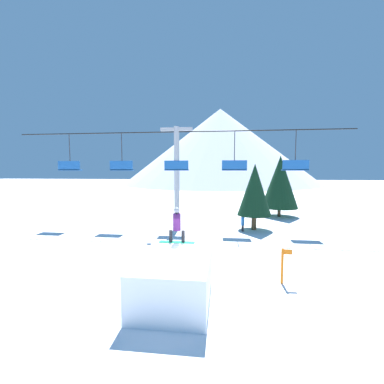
% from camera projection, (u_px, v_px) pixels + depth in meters
% --- Properties ---
extents(ground_plane, '(220.00, 220.00, 0.00)m').
position_uv_depth(ground_plane, '(194.00, 293.00, 9.30)').
color(ground_plane, white).
extents(mountain_ridge, '(60.99, 60.99, 23.72)m').
position_uv_depth(mountain_ridge, '(220.00, 147.00, 81.98)').
color(mountain_ridge, silver).
rests_on(mountain_ridge, ground_plane).
extents(snow_ramp, '(2.40, 3.81, 1.50)m').
position_uv_depth(snow_ramp, '(175.00, 277.00, 8.93)').
color(snow_ramp, white).
rests_on(snow_ramp, ground_plane).
extents(snowboarder, '(1.46, 0.31, 1.45)m').
position_uv_depth(snowboarder, '(177.00, 225.00, 10.43)').
color(snowboarder, '#1E9E6B').
rests_on(snowboarder, snow_ramp).
extents(chairlift, '(25.18, 0.44, 7.68)m').
position_uv_depth(chairlift, '(177.00, 168.00, 19.26)').
color(chairlift, '#9E9EA3').
rests_on(chairlift, ground_plane).
extents(pine_tree_near, '(2.50, 2.50, 4.92)m').
position_uv_depth(pine_tree_near, '(255.00, 190.00, 19.00)').
color(pine_tree_near, '#4C3823').
rests_on(pine_tree_near, ground_plane).
extents(pine_tree_far, '(3.41, 3.41, 5.81)m').
position_uv_depth(pine_tree_far, '(280.00, 182.00, 24.40)').
color(pine_tree_far, '#4C3823').
rests_on(pine_tree_far, ground_plane).
extents(trail_marker, '(0.41, 0.10, 1.40)m').
position_uv_depth(trail_marker, '(283.00, 265.00, 10.03)').
color(trail_marker, orange).
rests_on(trail_marker, ground_plane).
extents(distant_skier, '(0.24, 0.24, 1.23)m').
position_uv_depth(distant_skier, '(243.00, 222.00, 18.61)').
color(distant_skier, black).
rests_on(distant_skier, ground_plane).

